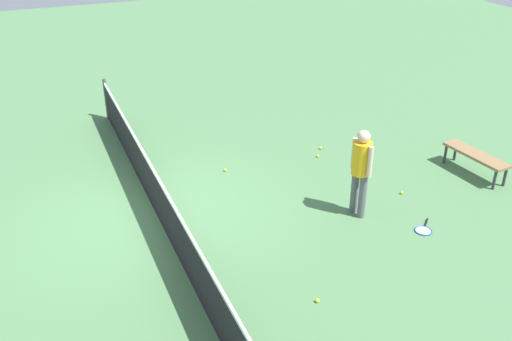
{
  "coord_description": "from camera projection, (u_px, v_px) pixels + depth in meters",
  "views": [
    {
      "loc": [
        -9.13,
        1.81,
        5.66
      ],
      "look_at": [
        -0.76,
        -1.72,
        0.9
      ],
      "focal_mm": 40.0,
      "sensor_mm": 36.0,
      "label": 1
    }
  ],
  "objects": [
    {
      "name": "tennis_ball_near_player",
      "position": [
        321.0,
        148.0,
        13.12
      ],
      "size": [
        0.07,
        0.07,
        0.07
      ],
      "primitive_type": "sphere",
      "color": "#C6E033",
      "rests_on": "ground_plane"
    },
    {
      "name": "tennis_ball_baseline",
      "position": [
        317.0,
        300.0,
        8.44
      ],
      "size": [
        0.07,
        0.07,
        0.07
      ],
      "primitive_type": "sphere",
      "color": "#C6E033",
      "rests_on": "ground_plane"
    },
    {
      "name": "tennis_ball_midcourt",
      "position": [
        402.0,
        193.0,
        11.29
      ],
      "size": [
        0.07,
        0.07,
        0.07
      ],
      "primitive_type": "sphere",
      "color": "#C6E033",
      "rests_on": "ground_plane"
    },
    {
      "name": "tennis_ball_stray_left",
      "position": [
        318.0,
        156.0,
        12.75
      ],
      "size": [
        0.07,
        0.07,
        0.07
      ],
      "primitive_type": "sphere",
      "color": "#C6E033",
      "rests_on": "ground_plane"
    },
    {
      "name": "court_net",
      "position": [
        154.0,
        189.0,
        10.47
      ],
      "size": [
        10.09,
        0.09,
        1.07
      ],
      "color": "#4C4C51",
      "rests_on": "ground_plane"
    },
    {
      "name": "ground_plane",
      "position": [
        156.0,
        212.0,
        10.7
      ],
      "size": [
        40.0,
        40.0,
        0.0
      ],
      "primitive_type": "plane",
      "color": "#4C7A4C"
    },
    {
      "name": "courtside_bench",
      "position": [
        476.0,
        156.0,
        11.87
      ],
      "size": [
        1.53,
        0.54,
        0.48
      ],
      "color": "olive",
      "rests_on": "ground_plane"
    },
    {
      "name": "player_near_side",
      "position": [
        361.0,
        166.0,
        10.18
      ],
      "size": [
        0.53,
        0.39,
        1.7
      ],
      "color": "#595960",
      "rests_on": "ground_plane"
    },
    {
      "name": "tennis_racket_near_player",
      "position": [
        424.0,
        230.0,
        10.15
      ],
      "size": [
        0.52,
        0.55,
        0.03
      ],
      "color": "blue",
      "rests_on": "ground_plane"
    },
    {
      "name": "tennis_ball_by_net",
      "position": [
        225.0,
        170.0,
        12.14
      ],
      "size": [
        0.07,
        0.07,
        0.07
      ],
      "primitive_type": "sphere",
      "color": "#C6E033",
      "rests_on": "ground_plane"
    }
  ]
}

